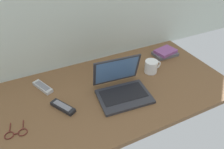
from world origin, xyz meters
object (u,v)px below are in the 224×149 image
(remote_control_near, at_px, (43,87))
(eyeglasses, at_px, (16,133))
(laptop, at_px, (122,87))
(book_stack, at_px, (165,53))
(coffee_mug, at_px, (151,66))
(remote_control_far, at_px, (63,107))

(remote_control_near, height_order, eyeglasses, remote_control_near)
(laptop, height_order, book_stack, laptop)
(laptop, distance_m, eyeglasses, 0.62)
(remote_control_near, bearing_deg, eyeglasses, -122.21)
(remote_control_near, bearing_deg, coffee_mug, -11.44)
(laptop, relative_size, coffee_mug, 2.61)
(book_stack, bearing_deg, laptop, -154.76)
(remote_control_far, bearing_deg, book_stack, 13.97)
(remote_control_near, distance_m, book_stack, 0.96)
(eyeglasses, bearing_deg, coffee_mug, 9.34)
(eyeglasses, bearing_deg, remote_control_near, 57.79)
(laptop, relative_size, book_stack, 1.73)
(remote_control_near, distance_m, eyeglasses, 0.35)
(remote_control_near, xyz_separation_m, eyeglasses, (-0.19, -0.30, -0.01))
(eyeglasses, bearing_deg, book_stack, 14.19)
(laptop, relative_size, eyeglasses, 2.82)
(remote_control_far, distance_m, book_stack, 0.91)
(coffee_mug, distance_m, eyeglasses, 0.93)
(remote_control_far, bearing_deg, eyeglasses, -165.06)
(laptop, height_order, remote_control_near, laptop)
(remote_control_near, height_order, remote_control_far, same)
(laptop, height_order, remote_control_far, laptop)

